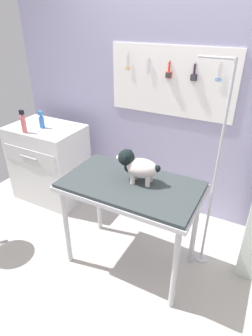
# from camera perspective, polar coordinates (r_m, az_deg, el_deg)

# --- Properties ---
(ground) EXTENTS (4.40, 4.00, 0.04)m
(ground) POSITION_cam_1_polar(r_m,az_deg,el_deg) (2.59, -0.89, -22.43)
(ground) COLOR #B0AAA0
(rear_wall_panel) EXTENTS (4.00, 0.11, 2.30)m
(rear_wall_panel) POSITION_cam_1_polar(r_m,az_deg,el_deg) (2.92, 11.46, 11.61)
(rear_wall_panel) COLOR #9792B4
(rear_wall_panel) RESTS_ON ground
(grooming_table) EXTENTS (1.09, 0.62, 0.84)m
(grooming_table) POSITION_cam_1_polar(r_m,az_deg,el_deg) (2.24, 0.97, -4.88)
(grooming_table) COLOR #B7B7BC
(grooming_table) RESTS_ON ground
(grooming_arm) EXTENTS (0.30, 0.11, 1.75)m
(grooming_arm) POSITION_cam_1_polar(r_m,az_deg,el_deg) (2.33, 17.13, -2.89)
(grooming_arm) COLOR #B7B7BC
(grooming_arm) RESTS_ON ground
(dog) EXTENTS (0.36, 0.20, 0.26)m
(dog) POSITION_cam_1_polar(r_m,az_deg,el_deg) (2.15, 2.24, 0.44)
(dog) COLOR silver
(dog) RESTS_ON grooming_table
(counter_left) EXTENTS (0.80, 0.58, 0.90)m
(counter_left) POSITION_cam_1_polar(r_m,az_deg,el_deg) (3.44, -15.15, 1.04)
(counter_left) COLOR silver
(counter_left) RESTS_ON ground
(shampoo_bottle) EXTENTS (0.05, 0.05, 0.19)m
(shampoo_bottle) POSITION_cam_1_polar(r_m,az_deg,el_deg) (3.21, -16.66, 9.08)
(shampoo_bottle) COLOR #326EBB
(shampoo_bottle) RESTS_ON counter_left
(pump_bottle_white) EXTENTS (0.05, 0.05, 0.24)m
(pump_bottle_white) POSITION_cam_1_polar(r_m,az_deg,el_deg) (3.12, -19.97, 8.52)
(pump_bottle_white) COLOR #D16461
(pump_bottle_white) RESTS_ON counter_left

